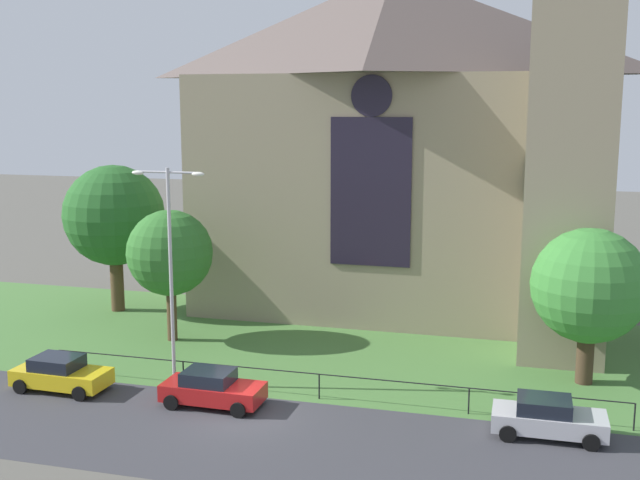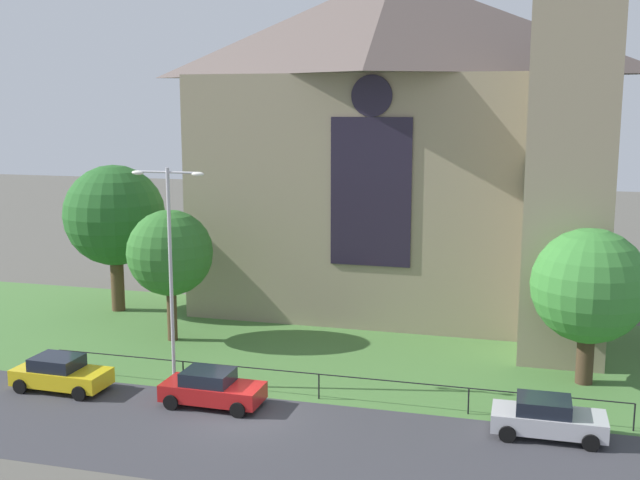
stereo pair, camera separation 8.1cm
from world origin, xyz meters
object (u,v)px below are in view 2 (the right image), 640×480
(parked_car_red, at_px, (212,388))
(tree_right_near, at_px, (589,286))
(tree_left_near, at_px, (170,253))
(parked_car_yellow, at_px, (61,373))
(streetlamp_near, at_px, (170,252))
(church_building, at_px, (403,140))
(parked_car_silver, at_px, (547,418))
(tree_left_far, at_px, (115,216))

(parked_car_red, bearing_deg, tree_right_near, 25.26)
(tree_left_near, relative_size, parked_car_yellow, 1.64)
(parked_car_yellow, bearing_deg, streetlamp_near, 23.46)
(tree_right_near, height_order, parked_car_yellow, tree_right_near)
(parked_car_yellow, bearing_deg, church_building, 57.49)
(church_building, height_order, parked_car_silver, church_building)
(parked_car_red, bearing_deg, parked_car_silver, 2.72)
(parked_car_yellow, height_order, parked_car_silver, same)
(tree_left_far, relative_size, parked_car_yellow, 2.08)
(tree_left_far, height_order, streetlamp_near, streetlamp_near)
(streetlamp_near, relative_size, parked_car_yellow, 2.29)
(tree_right_near, bearing_deg, streetlamp_near, -163.85)
(parked_car_yellow, height_order, parked_car_red, same)
(tree_left_far, bearing_deg, parked_car_red, -47.75)
(church_building, distance_m, parked_car_yellow, 23.52)
(church_building, relative_size, parked_car_silver, 6.17)
(tree_left_near, relative_size, parked_car_silver, 1.66)
(tree_left_near, relative_size, tree_right_near, 0.99)
(tree_right_near, distance_m, parked_car_yellow, 23.58)
(tree_right_near, distance_m, streetlamp_near, 18.46)
(church_building, distance_m, tree_left_near, 15.43)
(tree_left_near, height_order, parked_car_yellow, tree_left_near)
(tree_left_near, distance_m, parked_car_silver, 20.88)
(church_building, bearing_deg, tree_right_near, -46.82)
(church_building, xyz_separation_m, tree_left_near, (-10.52, -9.81, -5.57))
(church_building, height_order, parked_car_red, church_building)
(tree_left_near, xyz_separation_m, streetlamp_near, (3.07, -6.20, 1.35))
(parked_car_yellow, bearing_deg, tree_right_near, 18.79)
(parked_car_yellow, xyz_separation_m, parked_car_red, (7.12, 0.07, 0.00))
(tree_left_near, relative_size, parked_car_red, 1.65)
(parked_car_red, bearing_deg, tree_left_near, 126.01)
(tree_right_near, relative_size, streetlamp_near, 0.73)
(tree_right_near, bearing_deg, tree_left_far, 167.75)
(tree_left_far, distance_m, parked_car_silver, 28.22)
(tree_right_near, bearing_deg, parked_car_silver, -104.53)
(streetlamp_near, xyz_separation_m, parked_car_yellow, (-4.55, -1.84, -5.30))
(streetlamp_near, distance_m, parked_car_yellow, 7.23)
(church_building, relative_size, parked_car_red, 6.16)
(tree_left_far, distance_m, parked_car_red, 17.85)
(streetlamp_near, bearing_deg, parked_car_yellow, -157.94)
(parked_car_yellow, relative_size, parked_car_silver, 1.01)
(tree_left_near, xyz_separation_m, parked_car_silver, (19.08, -7.51, -3.95))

